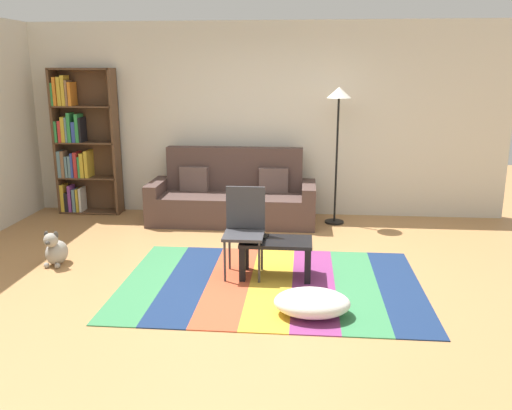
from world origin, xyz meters
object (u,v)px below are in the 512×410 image
object	(u,v)px
bookshelf	(79,145)
coffee_table	(276,247)
pouf	(312,303)
standing_lamp	(338,111)
tv_remote	(265,237)
dog	(56,250)
couch	(233,198)
folding_chair	(245,224)

from	to	relation	value
bookshelf	coffee_table	distance (m)	3.80
pouf	standing_lamp	size ratio (longest dim) A/B	0.36
coffee_table	tv_remote	bearing A→B (deg)	148.15
coffee_table	tv_remote	size ratio (longest dim) A/B	4.81
coffee_table	dog	bearing A→B (deg)	176.77
coffee_table	couch	bearing A→B (deg)	109.40
standing_lamp	folding_chair	xyz separation A→B (m)	(-1.02, -1.98, -0.99)
folding_chair	coffee_table	bearing A→B (deg)	8.51
coffee_table	pouf	distance (m)	0.95
folding_chair	pouf	bearing A→B (deg)	-33.99
standing_lamp	folding_chair	size ratio (longest dim) A/B	2.03
coffee_table	folding_chair	bearing A→B (deg)	168.86
bookshelf	folding_chair	size ratio (longest dim) A/B	2.30
standing_lamp	pouf	bearing A→B (deg)	-96.72
bookshelf	pouf	bearing A→B (deg)	-43.46
bookshelf	standing_lamp	size ratio (longest dim) A/B	1.13
couch	dog	bearing A→B (deg)	-131.98
dog	tv_remote	xyz separation A→B (m)	(2.27, -0.06, 0.24)
couch	pouf	xyz separation A→B (m)	(1.06, -2.86, -0.22)
couch	coffee_table	distance (m)	2.12
coffee_table	pouf	bearing A→B (deg)	-67.53
coffee_table	folding_chair	world-z (taller)	folding_chair
bookshelf	folding_chair	xyz separation A→B (m)	(2.64, -2.22, -0.47)
pouf	tv_remote	size ratio (longest dim) A/B	4.36
coffee_table	standing_lamp	bearing A→B (deg)	71.14
couch	tv_remote	xyz separation A→B (m)	(0.59, -1.93, 0.07)
tv_remote	folding_chair	size ratio (longest dim) A/B	0.17
dog	coffee_table	bearing A→B (deg)	-3.23
couch	coffee_table	size ratio (longest dim) A/B	3.13
bookshelf	folding_chair	distance (m)	3.48
couch	tv_remote	bearing A→B (deg)	-73.03
standing_lamp	tv_remote	world-z (taller)	standing_lamp
dog	bookshelf	bearing A→B (deg)	105.04
pouf	standing_lamp	xyz separation A→B (m)	(0.34, 2.90, 1.41)
folding_chair	bookshelf	bearing A→B (deg)	159.57
pouf	tv_remote	distance (m)	1.08
couch	folding_chair	world-z (taller)	couch
tv_remote	dog	bearing A→B (deg)	-169.65
couch	standing_lamp	xyz separation A→B (m)	(1.40, 0.04, 1.19)
coffee_table	pouf	size ratio (longest dim) A/B	1.10
coffee_table	dog	world-z (taller)	dog
bookshelf	coffee_table	size ratio (longest dim) A/B	2.87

